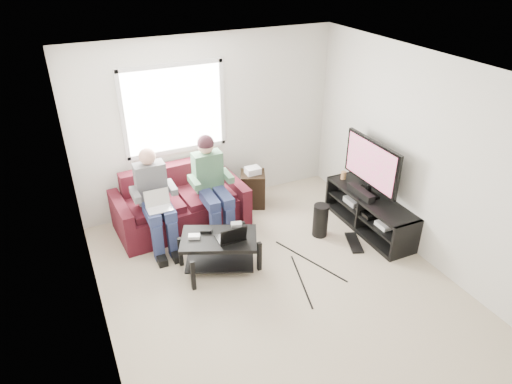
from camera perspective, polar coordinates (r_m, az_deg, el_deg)
floor at (r=5.73m, az=2.52°, el=-11.28°), size 4.50×4.50×0.00m
ceiling at (r=4.49m, az=3.26°, el=14.77°), size 4.50×4.50×0.00m
wall_back at (r=6.86m, az=-5.97°, el=8.47°), size 4.50×0.00×4.50m
wall_front at (r=3.56m, az=20.57°, el=-16.10°), size 4.50×0.00×4.50m
wall_left at (r=4.53m, az=-20.26°, el=-5.09°), size 0.00×4.50×4.50m
wall_right at (r=6.09m, az=19.82°, el=4.03°), size 0.00×4.50×4.50m
window at (r=6.61m, az=-10.18°, el=10.11°), size 1.48×0.04×1.28m
sofa at (r=6.70m, az=-9.51°, el=-1.72°), size 1.87×0.96×0.85m
person_left at (r=6.14m, az=-12.54°, el=-0.50°), size 0.40×0.70×1.35m
person_right at (r=6.31m, az=-5.61°, el=1.57°), size 0.40×0.71×1.40m
laptop_silver at (r=5.97m, az=-12.03°, el=-1.59°), size 0.37×0.30×0.24m
coffee_table at (r=5.77m, az=-4.62°, el=-6.66°), size 1.08×0.90×0.47m
laptop_black at (r=5.60m, az=-3.28°, el=-4.80°), size 0.40×0.34×0.24m
controller_a at (r=5.71m, az=-7.74°, el=-5.52°), size 0.16×0.14×0.04m
controller_b at (r=5.80m, az=-6.24°, el=-4.80°), size 0.17×0.14×0.04m
controller_c at (r=5.89m, az=-2.47°, el=-4.05°), size 0.16×0.13×0.04m
tv_stand at (r=6.77m, az=13.98°, el=-2.72°), size 0.48×1.58×0.52m
tv at (r=6.48m, az=14.21°, el=3.33°), size 0.12×1.10×0.81m
soundbar at (r=6.59m, az=12.98°, el=-0.04°), size 0.12×0.50×0.10m
drink_cup at (r=7.00m, az=10.89°, el=2.08°), size 0.08×0.08×0.12m
console_white at (r=6.48m, az=16.19°, el=-3.85°), size 0.30×0.22×0.06m
console_grey at (r=6.92m, az=12.57°, el=-0.96°), size 0.34×0.26×0.08m
console_black at (r=6.69m, az=14.32°, el=-2.36°), size 0.38×0.30×0.07m
subwoofer at (r=6.48m, az=8.05°, el=-3.53°), size 0.21×0.21×0.48m
keyboard_floor at (r=6.51m, az=12.16°, el=-6.20°), size 0.32×0.50×0.03m
end_table at (r=7.12m, az=-0.40°, el=0.48°), size 0.37×0.37×0.65m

